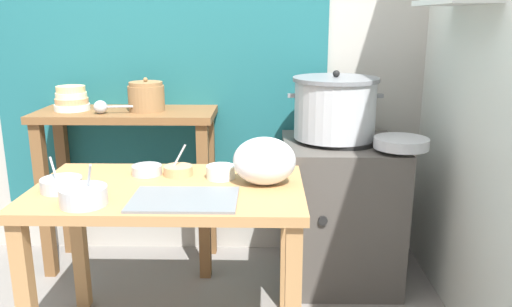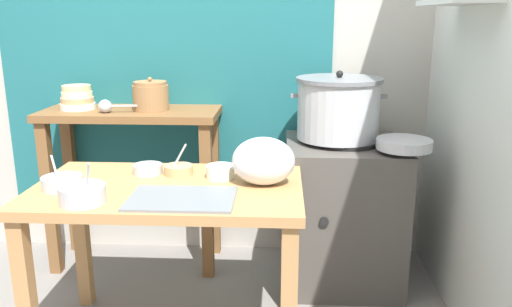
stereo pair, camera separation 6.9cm
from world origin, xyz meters
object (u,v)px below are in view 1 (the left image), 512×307
object	(u,v)px
prep_table	(170,212)
clay_pot	(146,97)
back_shelf_table	(128,150)
bowl_stack_enamel	(72,99)
ladle	(103,107)
stove_block	(339,210)
serving_tray	(184,199)
prep_bowl_3	(84,195)
prep_bowl_2	(178,170)
steamer_pot	(335,108)
wide_pan	(401,143)
prep_bowl_4	(221,171)
prep_bowl_0	(147,169)
prep_bowl_1	(61,184)
plastic_bag	(264,161)

from	to	relation	value
prep_table	clay_pot	size ratio (longest dim) A/B	5.70
back_shelf_table	clay_pot	size ratio (longest dim) A/B	4.98
bowl_stack_enamel	ladle	distance (m)	0.22
stove_block	serving_tray	size ratio (longest dim) A/B	1.95
serving_tray	prep_bowl_3	world-z (taller)	prep_bowl_3
prep_bowl_3	ladle	bearing A→B (deg)	102.06
prep_bowl_2	steamer_pot	bearing A→B (deg)	33.06
steamer_pot	ladle	world-z (taller)	steamer_pot
wide_pan	prep_bowl_3	xyz separation A→B (m)	(-1.31, -0.64, -0.05)
prep_table	prep_bowl_4	size ratio (longest dim) A/B	9.05
prep_bowl_0	prep_bowl_1	size ratio (longest dim) A/B	0.80
serving_tray	plastic_bag	distance (m)	0.37
back_shelf_table	prep_bowl_2	world-z (taller)	back_shelf_table
stove_block	steamer_pot	xyz separation A→B (m)	(-0.04, 0.02, 0.55)
prep_bowl_0	wide_pan	bearing A→B (deg)	12.43
back_shelf_table	prep_bowl_1	bearing A→B (deg)	-93.73
back_shelf_table	prep_bowl_0	bearing A→B (deg)	-67.77
plastic_bag	back_shelf_table	bearing A→B (deg)	136.66
ladle	plastic_bag	distance (m)	1.05
prep_bowl_0	prep_bowl_2	bearing A→B (deg)	-3.47
stove_block	prep_bowl_1	distance (m)	1.43
stove_block	bowl_stack_enamel	size ratio (longest dim) A/B	4.18
bowl_stack_enamel	prep_bowl_3	bearing A→B (deg)	-68.43
prep_bowl_4	back_shelf_table	bearing A→B (deg)	131.84
back_shelf_table	prep_bowl_1	size ratio (longest dim) A/B	5.96
prep_table	stove_block	distance (m)	1.03
serving_tray	prep_bowl_4	world-z (taller)	prep_bowl_4
stove_block	wide_pan	size ratio (longest dim) A/B	2.98
stove_block	plastic_bag	xyz separation A→B (m)	(-0.40, -0.58, 0.44)
plastic_bag	prep_bowl_2	world-z (taller)	plastic_bag
prep_table	ladle	xyz separation A→B (m)	(-0.45, 0.65, 0.33)
serving_tray	wide_pan	xyz separation A→B (m)	(0.95, 0.59, 0.08)
bowl_stack_enamel	prep_bowl_0	xyz separation A→B (m)	(0.53, -0.59, -0.22)
prep_bowl_1	prep_bowl_3	distance (m)	0.21
prep_table	steamer_pot	size ratio (longest dim) A/B	2.26
steamer_pot	clay_pot	bearing A→B (deg)	173.70
stove_block	prep_bowl_3	world-z (taller)	prep_bowl_3
ladle	prep_bowl_4	world-z (taller)	ladle
prep_table	clay_pot	xyz separation A→B (m)	(-0.24, 0.74, 0.37)
prep_bowl_2	prep_bowl_3	world-z (taller)	prep_bowl_3
steamer_pot	prep_bowl_1	distance (m)	1.37
bowl_stack_enamel	prep_bowl_4	distance (m)	1.09
steamer_pot	prep_bowl_1	bearing A→B (deg)	-149.19
ladle	prep_bowl_0	xyz separation A→B (m)	(0.33, -0.49, -0.19)
ladle	prep_bowl_3	size ratio (longest dim) A/B	1.56
prep_bowl_0	prep_bowl_3	bearing A→B (deg)	-110.88
back_shelf_table	stove_block	size ratio (longest dim) A/B	1.23
prep_table	prep_bowl_2	distance (m)	0.20
wide_pan	prep_bowl_1	bearing A→B (deg)	-161.73
plastic_bag	wide_pan	bearing A→B (deg)	30.61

